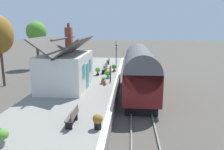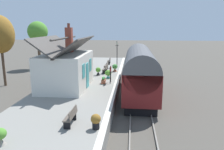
{
  "view_description": "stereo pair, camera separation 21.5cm",
  "coord_description": "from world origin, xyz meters",
  "views": [
    {
      "loc": [
        -20.23,
        -0.02,
        6.11
      ],
      "look_at": [
        -1.84,
        1.5,
        2.0
      ],
      "focal_mm": 34.91,
      "sensor_mm": 36.0,
      "label": 1
    },
    {
      "loc": [
        -20.21,
        -0.23,
        6.11
      ],
      "look_at": [
        -1.84,
        1.5,
        2.0
      ],
      "focal_mm": 34.91,
      "sensor_mm": 36.0,
      "label": 2
    }
  ],
  "objects": [
    {
      "name": "bench_platform_end",
      "position": [
        3.65,
        2.76,
        1.47
      ],
      "size": [
        1.42,
        0.5,
        0.88
      ],
      "color": "brown",
      "rests_on": "platform"
    },
    {
      "name": "lamp_post_platform",
      "position": [
        7.79,
        1.75,
        3.34
      ],
      "size": [
        0.32,
        0.5,
        3.32
      ],
      "color": "black",
      "rests_on": "platform"
    },
    {
      "name": "rail_far",
      "position": [
        0.0,
        -0.18,
        0.07
      ],
      "size": [
        52.0,
        0.08,
        0.14
      ],
      "primitive_type": "cube",
      "color": "gray",
      "rests_on": "ground"
    },
    {
      "name": "planter_under_sign",
      "position": [
        -10.06,
        1.55,
        1.44
      ],
      "size": [
        0.52,
        0.52,
        0.8
      ],
      "color": "black",
      "rests_on": "platform"
    },
    {
      "name": "planter_edge_far",
      "position": [
        4.1,
        5.08,
        1.3
      ],
      "size": [
        0.72,
        0.32,
        0.63
      ],
      "color": "black",
      "rests_on": "platform"
    },
    {
      "name": "platform_edge_coping",
      "position": [
        0.0,
        1.18,
        1.0
      ],
      "size": [
        32.0,
        0.36,
        0.02
      ],
      "primitive_type": "cube",
      "color": "beige",
      "rests_on": "platform"
    },
    {
      "name": "tree_behind_building",
      "position": [
        10.96,
        13.61,
        5.32
      ],
      "size": [
        2.86,
        2.89,
        6.87
      ],
      "color": "#4C3828",
      "rests_on": "ground"
    },
    {
      "name": "station_building",
      "position": [
        -2.43,
        5.36,
        2.57
      ],
      "size": [
        6.38,
        3.84,
        5.4
      ],
      "color": "silver",
      "rests_on": "platform"
    },
    {
      "name": "platform",
      "position": [
        0.0,
        4.33,
        0.5
      ],
      "size": [
        32.0,
        6.65,
        1.0
      ],
      "primitive_type": "cube",
      "color": "gray",
      "rests_on": "ground"
    },
    {
      "name": "planter_bench_right",
      "position": [
        1.16,
        2.17,
        1.45
      ],
      "size": [
        0.68,
        0.68,
        0.82
      ],
      "color": "teal",
      "rests_on": "platform"
    },
    {
      "name": "planter_by_door",
      "position": [
        4.56,
        1.77,
        1.45
      ],
      "size": [
        0.63,
        0.63,
        0.86
      ],
      "color": "#9E5138",
      "rests_on": "platform"
    },
    {
      "name": "station_sign_board",
      "position": [
        -0.76,
        1.74,
        2.18
      ],
      "size": [
        0.96,
        0.06,
        1.57
      ],
      "color": "black",
      "rests_on": "platform"
    },
    {
      "name": "bench_mid_platform",
      "position": [
        9.71,
        2.98,
        1.47
      ],
      "size": [
        1.42,
        0.49,
        0.88
      ],
      "color": "brown",
      "rests_on": "platform"
    },
    {
      "name": "planter_edge_near",
      "position": [
        2.38,
        3.39,
        1.45
      ],
      "size": [
        0.54,
        0.54,
        0.86
      ],
      "color": "black",
      "rests_on": "platform"
    },
    {
      "name": "bench_near_building",
      "position": [
        -9.68,
        2.94,
        1.47
      ],
      "size": [
        1.4,
        0.45,
        0.88
      ],
      "color": "brown",
      "rests_on": "platform"
    },
    {
      "name": "rail_near",
      "position": [
        0.0,
        -1.62,
        0.07
      ],
      "size": [
        52.0,
        0.08,
        0.14
      ],
      "primitive_type": "cube",
      "color": "gray",
      "rests_on": "ground"
    },
    {
      "name": "bench_by_lamp",
      "position": [
        5.84,
        2.9,
        1.47
      ],
      "size": [
        1.4,
        0.44,
        0.88
      ],
      "color": "brown",
      "rests_on": "platform"
    },
    {
      "name": "ground_plane",
      "position": [
        0.0,
        0.0,
        0.0
      ],
      "size": [
        160.0,
        160.0,
        0.0
      ],
      "primitive_type": "plane",
      "color": "#4C473F"
    },
    {
      "name": "planter_bench_left",
      "position": [
        -0.95,
        2.37,
        1.29
      ],
      "size": [
        0.81,
        0.32,
        0.62
      ],
      "color": "#9E5138",
      "rests_on": "platform"
    },
    {
      "name": "train",
      "position": [
        -1.23,
        -0.9,
        2.22
      ],
      "size": [
        10.35,
        2.73,
        4.32
      ],
      "color": "black",
      "rests_on": "ground"
    },
    {
      "name": "planter_corner_building",
      "position": [
        -11.98,
        5.5,
        1.42
      ],
      "size": [
        0.6,
        0.6,
        0.85
      ],
      "color": "gray",
      "rests_on": "platform"
    }
  ]
}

